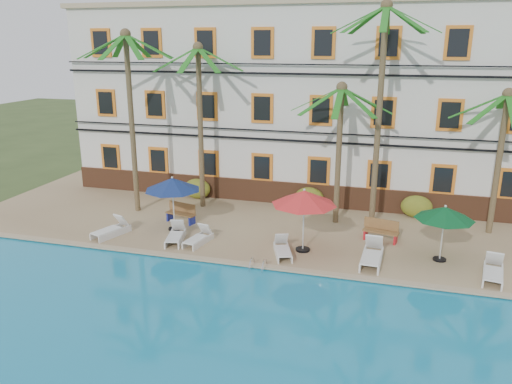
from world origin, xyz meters
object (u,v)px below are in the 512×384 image
(umbrella_red, at_px, (304,198))
(bench_left, at_px, (182,212))
(palm_c, at_px, (340,132))
(bench_right, at_px, (381,230))
(palm_e, at_px, (502,140))
(pool_ladder, at_px, (258,267))
(lounger_d, at_px, (283,249))
(umbrella_blue, at_px, (172,184))
(lounger_a, at_px, (112,229))
(lounger_e, at_px, (372,255))
(lounger_c, at_px, (199,238))
(umbrella_green, at_px, (445,213))
(palm_d, at_px, (381,91))
(palm_b, at_px, (200,104))
(palm_a, at_px, (130,99))
(lounger_f, at_px, (493,271))
(lounger_b, at_px, (176,235))

(umbrella_red, bearing_deg, bench_left, 163.62)
(palm_c, bearing_deg, bench_right, -39.48)
(palm_c, distance_m, palm_e, 6.85)
(pool_ladder, bearing_deg, umbrella_red, 57.11)
(umbrella_red, bearing_deg, lounger_d, -135.71)
(umbrella_blue, relative_size, umbrella_red, 0.95)
(palm_e, bearing_deg, lounger_a, -163.06)
(lounger_e, bearing_deg, lounger_c, -179.95)
(palm_c, bearing_deg, umbrella_blue, -156.48)
(lounger_c, xyz_separation_m, bench_right, (7.45, 2.47, 0.22))
(umbrella_green, xyz_separation_m, bench_left, (-11.55, 1.30, -1.48))
(palm_c, relative_size, bench_right, 4.20)
(palm_c, xyz_separation_m, lounger_d, (-1.56, -4.47, -4.07))
(palm_e, xyz_separation_m, lounger_e, (-4.91, -4.75, -3.91))
(palm_d, height_order, pool_ladder, palm_d)
(bench_right, bearing_deg, palm_b, 165.71)
(umbrella_green, height_order, lounger_c, umbrella_green)
(bench_left, bearing_deg, palm_d, 11.27)
(lounger_d, bearing_deg, palm_b, 137.22)
(palm_b, height_order, lounger_d, palm_b)
(palm_a, height_order, pool_ladder, palm_a)
(lounger_a, distance_m, bench_left, 3.36)
(palm_e, relative_size, lounger_c, 3.76)
(umbrella_green, distance_m, pool_ladder, 7.44)
(umbrella_green, bearing_deg, lounger_e, -159.13)
(umbrella_blue, height_order, lounger_e, umbrella_blue)
(palm_c, xyz_separation_m, palm_e, (6.84, 0.50, -0.09))
(lounger_a, relative_size, pool_ladder, 2.56)
(palm_c, bearing_deg, palm_e, 4.15)
(lounger_a, distance_m, lounger_f, 15.57)
(lounger_c, relative_size, bench_right, 1.09)
(lounger_d, bearing_deg, lounger_f, 0.14)
(palm_b, bearing_deg, lounger_c, -70.45)
(lounger_e, xyz_separation_m, lounger_f, (4.30, -0.20, -0.03))
(palm_e, xyz_separation_m, bench_right, (-4.66, -2.29, -3.76))
(palm_b, bearing_deg, lounger_e, -28.30)
(palm_e, height_order, bench_left, palm_e)
(lounger_e, bearing_deg, umbrella_blue, 172.14)
(palm_d, bearing_deg, pool_ladder, -124.67)
(palm_c, xyz_separation_m, umbrella_red, (-0.87, -3.80, -2.05))
(bench_left, bearing_deg, palm_b, 88.30)
(palm_b, relative_size, lounger_f, 4.27)
(umbrella_green, height_order, lounger_d, umbrella_green)
(lounger_f, bearing_deg, lounger_b, 179.17)
(lounger_b, xyz_separation_m, pool_ladder, (4.12, -1.59, -0.27))
(lounger_d, relative_size, bench_left, 1.11)
(palm_b, distance_m, bench_right, 10.61)
(palm_c, height_order, bench_right, palm_c)
(palm_d, height_order, umbrella_red, palm_d)
(lounger_d, height_order, bench_left, bench_left)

